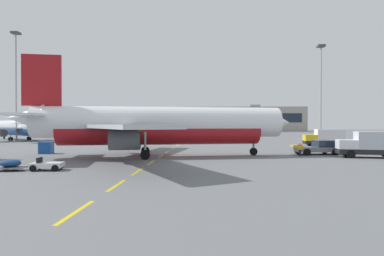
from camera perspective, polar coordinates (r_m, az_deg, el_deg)
The scene contains 13 objects.
ground at distance 61.14m, azimuth 18.29°, elevation -3.15°, with size 400.00×400.00×0.00m, color slate.
apron_paint_markings at distance 56.18m, azimuth -3.06°, elevation -3.44°, with size 8.00×94.98×0.01m.
airliner_foreground at distance 38.68m, azimuth -6.48°, elevation 0.56°, with size 34.64×33.93×12.20m.
pushback_tug at distance 44.94m, azimuth 22.03°, elevation -3.36°, with size 6.34×3.85×2.08m.
airliner_mid_left at distance 90.18m, azimuth -29.24°, elevation 0.09°, with size 25.70×23.75×10.09m.
catering_truck at distance 61.70m, azimuth 23.21°, elevation -1.60°, with size 7.11×2.94×3.14m.
fuel_service_truck at distance 43.28m, azimuth 29.89°, elevation -2.57°, with size 7.30×3.54×3.14m.
baggage_train at distance 31.30m, azimuth -30.30°, elevation -5.83°, with size 8.72×2.67×1.14m.
ground_crew_worker at distance 41.51m, azimuth 19.19°, elevation -3.58°, with size 0.54×0.51×1.70m.
uld_cargo_container at distance 47.44m, azimuth -25.16°, elevation -3.29°, with size 1.79×1.75×1.60m.
apron_light_mast_near at distance 87.21m, azimuth -29.55°, elevation 8.64°, with size 1.80×1.80×26.33m.
apron_light_mast_far at distance 83.61m, azimuth 22.54°, elevation 7.98°, with size 1.80×1.80×23.56m.
terminal_satellite at distance 187.46m, azimuth 7.77°, elevation 1.57°, with size 79.88×20.34×15.69m.
Camera 1 is at (24.09, -18.90, 4.01)m, focal length 29.10 mm.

